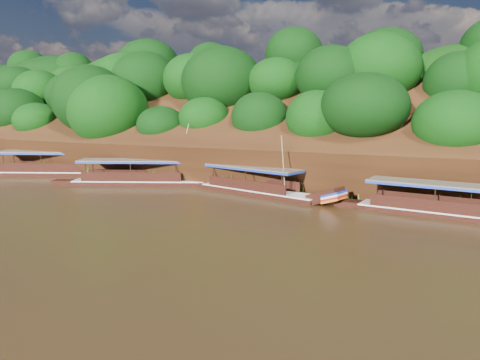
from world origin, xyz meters
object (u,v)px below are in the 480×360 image
(boat_0, at_px, (460,211))
(boat_2, at_px, (150,179))
(boat_1, at_px, (266,189))
(boat_3, at_px, (61,170))

(boat_0, height_order, boat_2, boat_2)
(boat_1, xyz_separation_m, boat_2, (-11.79, 0.38, 0.01))
(boat_0, bearing_deg, boat_1, 179.44)
(boat_0, height_order, boat_1, boat_1)
(boat_1, distance_m, boat_3, 23.91)
(boat_1, height_order, boat_3, boat_1)
(boat_0, xyz_separation_m, boat_3, (-38.38, 3.15, 0.09))
(boat_1, height_order, boat_2, boat_2)
(boat_0, bearing_deg, boat_3, -177.50)
(boat_0, relative_size, boat_1, 1.04)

